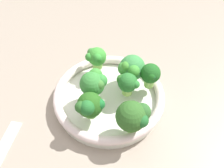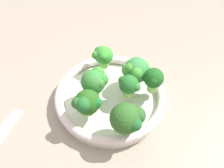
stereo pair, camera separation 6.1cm
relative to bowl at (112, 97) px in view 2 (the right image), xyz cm
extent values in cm
cube|color=gray|center=(-0.39, -3.34, -3.18)|extent=(130.00, 130.00, 2.50)
cylinder|color=silver|center=(0.00, 0.00, -1.08)|extent=(25.57, 25.57, 1.71)
torus|color=silver|center=(0.00, 0.00, 0.81)|extent=(26.63, 26.63, 2.08)
cylinder|color=#86CC5C|center=(4.02, -9.72, 2.93)|extent=(2.66, 2.66, 2.14)
sphere|color=#2C5D22|center=(4.02, -9.72, 6.09)|extent=(6.46, 6.46, 6.46)
sphere|color=#295B26|center=(6.20, -9.02, 6.56)|extent=(3.68, 3.68, 3.68)
sphere|color=#1F5E27|center=(5.92, -11.14, 6.59)|extent=(2.86, 2.86, 2.86)
cylinder|color=#8FCB57|center=(-3.21, 8.55, 2.89)|extent=(2.52, 2.52, 2.07)
sphere|color=green|center=(-3.21, 8.55, 5.44)|extent=(4.66, 4.66, 4.66)
sphere|color=#3D8339|center=(-4.56, 9.63, 5.92)|extent=(2.20, 2.20, 2.20)
sphere|color=#31892F|center=(-3.03, 6.77, 6.55)|extent=(2.20, 2.20, 2.20)
sphere|color=#338830|center=(-5.03, 7.88, 5.92)|extent=(2.14, 2.14, 2.14)
cylinder|color=#8BCE63|center=(5.23, 4.56, 2.66)|extent=(2.79, 2.79, 1.61)
sphere|color=#388641|center=(5.23, 4.56, 5.47)|extent=(6.17, 6.17, 6.17)
sphere|color=#3E8F37|center=(3.37, 3.78, 5.98)|extent=(3.29, 3.29, 3.29)
sphere|color=#419231|center=(3.73, 3.56, 6.83)|extent=(2.57, 2.57, 2.57)
sphere|color=#3A8F31|center=(5.32, 2.12, 6.85)|extent=(2.76, 2.76, 2.76)
cylinder|color=#88B550|center=(3.86, -0.17, 2.94)|extent=(2.39, 2.39, 2.16)
sphere|color=#266A2A|center=(3.86, -0.17, 5.49)|extent=(4.51, 4.51, 4.51)
sphere|color=#2A762F|center=(5.57, -0.99, 5.75)|extent=(1.92, 1.92, 1.92)
sphere|color=#2D6927|center=(2.46, 0.45, 5.96)|extent=(2.20, 2.20, 2.20)
cylinder|color=#7FB85B|center=(-4.43, -6.20, 2.70)|extent=(2.64, 2.64, 1.68)
sphere|color=#24591A|center=(-4.43, -6.20, 5.35)|extent=(5.60, 5.60, 5.60)
sphere|color=#216529|center=(-4.87, -8.00, 6.79)|extent=(3.21, 3.21, 3.21)
sphere|color=#265B23|center=(-6.13, -7.82, 6.82)|extent=(2.49, 2.49, 2.49)
sphere|color=#19682A|center=(-2.39, -6.45, 5.88)|extent=(2.38, 2.38, 2.38)
cylinder|color=#96D362|center=(9.25, 2.10, 3.16)|extent=(2.32, 2.32, 2.60)
sphere|color=#1C591D|center=(9.25, 2.10, 5.98)|extent=(4.68, 4.68, 4.68)
sphere|color=#1D601C|center=(9.17, 0.79, 6.51)|extent=(2.24, 2.24, 2.24)
sphere|color=#19572B|center=(9.41, 0.78, 6.49)|extent=(2.01, 2.01, 2.01)
cylinder|color=#85C255|center=(-4.08, -0.91, 3.01)|extent=(2.58, 2.58, 2.30)
sphere|color=#348035|center=(-4.08, -0.91, 6.00)|extent=(5.67, 5.67, 5.67)
sphere|color=#318336|center=(-2.14, -0.63, 6.73)|extent=(2.99, 2.99, 2.99)
sphere|color=#3C7A31|center=(-2.62, -1.72, 6.77)|extent=(2.61, 2.61, 2.61)
sphere|color=#378631|center=(-3.36, 0.84, 6.93)|extent=(3.27, 3.27, 3.27)
camera|label=1|loc=(-0.72, -39.91, 50.56)|focal=42.81mm
camera|label=2|loc=(5.33, -39.56, 50.56)|focal=42.81mm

